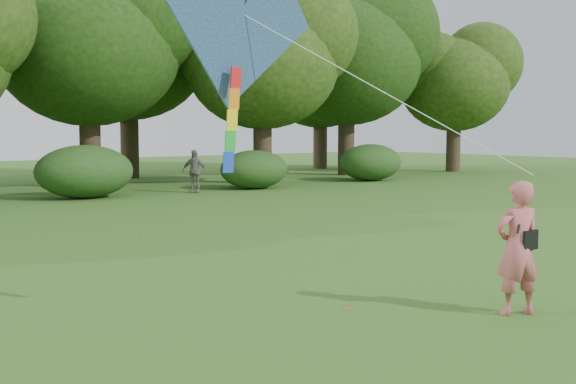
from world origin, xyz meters
TOP-DOWN VIEW (x-y plane):
  - ground at (0.00, 0.00)m, footprint 100.00×100.00m
  - man_kite_flyer at (0.92, -0.95)m, footprint 0.75×0.62m
  - bystander_right at (7.12, 17.32)m, footprint 0.95×0.99m
  - crossbody_bag at (1.04, -0.98)m, footprint 0.43×0.20m
  - flying_kite at (-2.04, 1.04)m, footprint 4.38×2.45m
  - fallen_leaves at (-1.64, 4.62)m, footprint 9.51×10.35m

SIDE VIEW (x-z plane):
  - ground at x=0.00m, z-range 0.00..0.00m
  - fallen_leaves at x=-1.64m, z-range 0.00..0.01m
  - bystander_right at x=7.12m, z-range 0.00..1.65m
  - man_kite_flyer at x=0.92m, z-range 0.00..1.77m
  - crossbody_bag at x=1.04m, z-range 0.65..1.35m
  - flying_kite at x=-2.04m, z-range 2.21..5.37m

